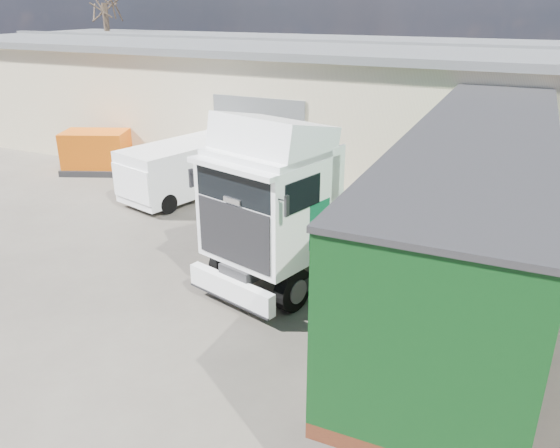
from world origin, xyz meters
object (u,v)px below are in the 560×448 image
at_px(box_trailer, 476,202).
at_px(panel_van, 182,170).
at_px(tractor_unit, 290,211).
at_px(orange_skip, 97,154).

xyz_separation_m(box_trailer, panel_van, (-10.97, 4.05, -1.68)).
height_order(tractor_unit, orange_skip, tractor_unit).
height_order(box_trailer, orange_skip, box_trailer).
bearing_deg(panel_van, orange_skip, -177.89).
height_order(tractor_unit, panel_van, tractor_unit).
bearing_deg(panel_van, box_trailer, -4.97).
bearing_deg(orange_skip, panel_van, -35.71).
bearing_deg(tractor_unit, orange_skip, 170.03).
xyz_separation_m(tractor_unit, orange_skip, (-11.84, 5.66, -1.16)).
relative_size(panel_van, orange_skip, 1.62).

